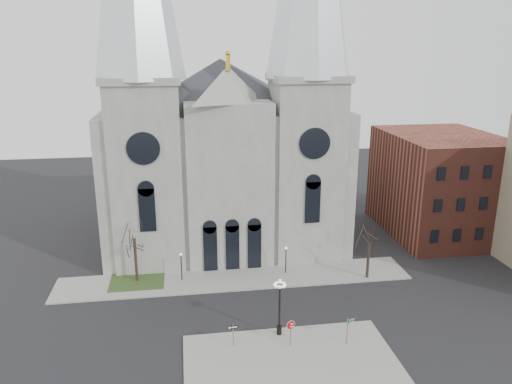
{
  "coord_description": "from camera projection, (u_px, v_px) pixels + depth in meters",
  "views": [
    {
      "loc": [
        -5.34,
        -40.53,
        25.8
      ],
      "look_at": [
        1.97,
        8.0,
        11.19
      ],
      "focal_mm": 35.0,
      "sensor_mm": 36.0,
      "label": 1
    }
  ],
  "objects": [
    {
      "name": "cathedral",
      "position": [
        223.0,
        104.0,
        62.93
      ],
      "size": [
        33.0,
        26.66,
        54.0
      ],
      "color": "gray",
      "rests_on": "ground"
    },
    {
      "name": "ground",
      "position": [
        248.0,
        332.0,
        46.54
      ],
      "size": [
        160.0,
        160.0,
        0.0
      ],
      "primitive_type": "plane",
      "color": "black",
      "rests_on": "ground"
    },
    {
      "name": "sidewalk_near",
      "position": [
        291.0,
        360.0,
        42.21
      ],
      "size": [
        18.0,
        10.0,
        0.14
      ],
      "primitive_type": "cube",
      "color": "gray",
      "rests_on": "ground"
    },
    {
      "name": "ped_lamp_right",
      "position": [
        286.0,
        255.0,
        57.63
      ],
      "size": [
        0.32,
        0.32,
        3.26
      ],
      "color": "black",
      "rests_on": "sidewalk_far"
    },
    {
      "name": "sidewalk_far",
      "position": [
        235.0,
        279.0,
        56.94
      ],
      "size": [
        40.0,
        6.0,
        0.14
      ],
      "primitive_type": "cube",
      "color": "gray",
      "rests_on": "ground"
    },
    {
      "name": "one_way_sign",
      "position": [
        233.0,
        331.0,
        43.82
      ],
      "size": [
        0.92,
        0.13,
        2.09
      ],
      "rotation": [
        0.0,
        0.0,
        0.1
      ],
      "color": "slate",
      "rests_on": "sidewalk_near"
    },
    {
      "name": "tree_left",
      "position": [
        134.0,
        236.0,
        54.75
      ],
      "size": [
        3.2,
        3.2,
        7.5
      ],
      "color": "black",
      "rests_on": "ground"
    },
    {
      "name": "globe_lamp",
      "position": [
        280.0,
        300.0,
        44.96
      ],
      "size": [
        1.44,
        1.44,
        5.56
      ],
      "rotation": [
        0.0,
        0.0,
        -0.24
      ],
      "color": "black",
      "rests_on": "sidewalk_near"
    },
    {
      "name": "grass_patch",
      "position": [
        137.0,
        281.0,
        56.31
      ],
      "size": [
        6.0,
        5.0,
        0.18
      ],
      "primitive_type": "cube",
      "color": "#2E461E",
      "rests_on": "ground"
    },
    {
      "name": "bg_building_brick",
      "position": [
        439.0,
        184.0,
        69.68
      ],
      "size": [
        14.0,
        18.0,
        14.0
      ],
      "primitive_type": "cube",
      "color": "brown",
      "rests_on": "ground"
    },
    {
      "name": "ped_lamp_left",
      "position": [
        181.0,
        262.0,
        55.91
      ],
      "size": [
        0.32,
        0.32,
        3.26
      ],
      "color": "black",
      "rests_on": "sidewalk_far"
    },
    {
      "name": "stop_sign",
      "position": [
        291.0,
        328.0,
        43.72
      ],
      "size": [
        0.9,
        0.12,
        2.49
      ],
      "rotation": [
        0.0,
        0.0,
        -0.09
      ],
      "color": "slate",
      "rests_on": "sidewalk_near"
    },
    {
      "name": "street_name_sign",
      "position": [
        348.0,
        329.0,
        44.11
      ],
      "size": [
        0.76,
        0.31,
        2.5
      ],
      "rotation": [
        0.0,
        0.0,
        0.33
      ],
      "color": "slate",
      "rests_on": "sidewalk_near"
    },
    {
      "name": "tree_right",
      "position": [
        369.0,
        242.0,
        55.94
      ],
      "size": [
        3.2,
        3.2,
        6.0
      ],
      "color": "black",
      "rests_on": "ground"
    }
  ]
}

